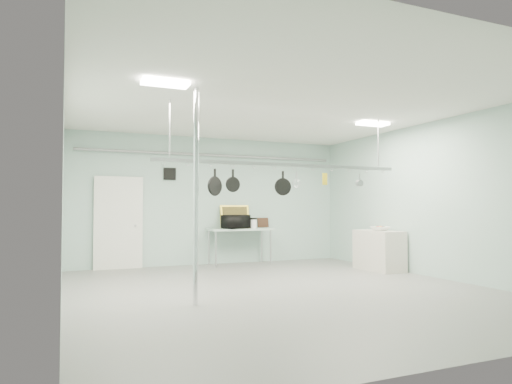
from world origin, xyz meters
name	(u,v)px	position (x,y,z in m)	size (l,w,h in m)	color
floor	(282,290)	(0.00, 0.00, 0.00)	(8.00, 8.00, 0.00)	gray
ceiling	(282,106)	(0.00, 0.00, 3.19)	(7.00, 8.00, 0.02)	silver
back_wall	(212,201)	(0.00, 3.99, 1.60)	(7.00, 0.02, 3.20)	#A2C2B8
right_wall	(436,199)	(3.49, 0.00, 1.60)	(0.02, 8.00, 3.20)	#A2C2B8
door	(118,224)	(-2.30, 3.94, 1.05)	(1.10, 0.10, 2.20)	silver
wall_vent	(170,174)	(-1.10, 3.97, 2.25)	(0.30, 0.04, 0.30)	black
conduit_pipe	(214,155)	(0.00, 3.90, 2.75)	(0.07, 0.07, 6.60)	gray
chrome_pole	(196,195)	(-1.70, -0.60, 1.60)	(0.08, 0.08, 3.20)	silver
prep_table	(240,231)	(0.60, 3.60, 0.83)	(1.60, 0.70, 0.91)	#B2D1C0
side_cabinet	(379,250)	(3.15, 1.40, 0.45)	(0.60, 1.20, 0.90)	beige
pot_rack	(284,163)	(0.20, 0.30, 2.23)	(4.80, 0.06, 1.00)	#B7B7BC
light_panel_left	(165,83)	(-2.20, -0.80, 3.16)	(0.65, 0.30, 0.05)	white
light_panel_right	(373,124)	(2.40, 0.60, 3.16)	(0.65, 0.30, 0.05)	white
microwave	(236,222)	(0.44, 3.47, 1.08)	(0.61, 0.42, 0.34)	black
coffee_canister	(253,224)	(0.91, 3.47, 1.02)	(0.18, 0.18, 0.22)	silver
painting_large	(235,217)	(0.57, 3.90, 1.20)	(0.78, 0.05, 0.58)	gold
painting_small	(263,223)	(1.37, 3.90, 1.03)	(0.30, 0.04, 0.25)	#321D11
fruit_bowl	(380,229)	(3.09, 1.27, 0.95)	(0.40, 0.40, 0.10)	white
skillet_left	(215,182)	(-1.12, 0.30, 1.86)	(0.33, 0.06, 0.44)	black
skillet_mid	(233,180)	(-0.79, 0.30, 1.90)	(0.26, 0.06, 0.37)	black
skillet_right	(283,183)	(0.17, 0.30, 1.88)	(0.31, 0.06, 0.42)	black
whisk	(296,180)	(0.45, 0.30, 1.93)	(0.15, 0.15, 0.32)	#A8A8AC
grater	(325,179)	(1.05, 0.30, 1.96)	(0.10, 0.02, 0.24)	yellow
saucepan	(359,180)	(1.84, 0.30, 1.96)	(0.13, 0.08, 0.24)	#BABABF
fruit_cluster	(380,227)	(3.09, 1.27, 0.99)	(0.24, 0.24, 0.09)	#B51027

